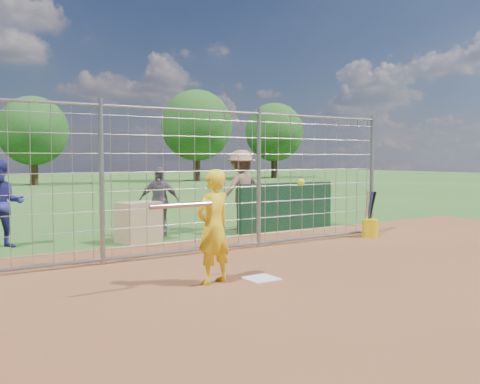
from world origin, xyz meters
TOP-DOWN VIEW (x-y plane):
  - ground at (0.00, 0.00)m, footprint 100.00×100.00m
  - infield_dirt at (0.00, -3.00)m, footprint 18.00×18.00m
  - home_plate at (0.00, -0.20)m, footprint 0.43×0.43m
  - dugout_wall at (3.40, 3.60)m, footprint 2.60×0.20m
  - batter at (-0.67, -0.04)m, footprint 0.63×0.49m
  - bystander_a at (-2.56, 4.54)m, footprint 0.91×0.77m
  - bystander_b at (0.55, 4.38)m, footprint 0.92×0.79m
  - bystander_c at (2.60, 4.28)m, footprint 1.27×0.81m
  - equipment_bin at (-0.14, 3.84)m, footprint 0.92×0.74m
  - equipment_in_play at (-0.80, -0.26)m, footprint 2.36×0.14m
  - bucket_with_bats at (4.21, 1.76)m, footprint 0.34×0.34m
  - backstop_fence at (0.00, 2.00)m, footprint 9.08×0.08m
  - tree_line at (3.13, 28.13)m, footprint 44.66×6.72m

SIDE VIEW (x-z plane):
  - ground at x=0.00m, z-range 0.00..0.00m
  - infield_dirt at x=0.00m, z-range 0.01..0.01m
  - home_plate at x=0.00m, z-range 0.00..0.02m
  - bucket_with_bats at x=4.21m, z-range -0.24..0.73m
  - equipment_bin at x=-0.14m, z-range 0.00..0.80m
  - dugout_wall at x=3.40m, z-range 0.00..1.10m
  - bystander_b at x=0.55m, z-range 0.00..1.49m
  - batter at x=-0.67m, z-range 0.00..1.53m
  - bystander_a at x=-2.56m, z-range 0.00..1.65m
  - bystander_c at x=2.60m, z-range 0.00..1.86m
  - equipment_in_play at x=-0.80m, z-range 0.99..1.32m
  - backstop_fence at x=0.00m, z-range -0.04..2.56m
  - tree_line at x=3.13m, z-range 0.47..6.95m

